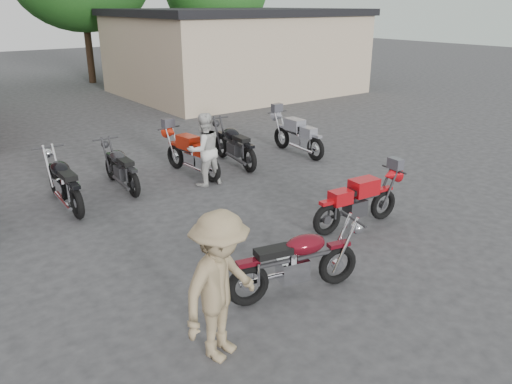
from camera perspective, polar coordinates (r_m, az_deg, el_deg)
ground at (r=8.27m, az=8.35°, el=-8.33°), size 90.00×90.00×0.00m
stucco_building at (r=24.37m, az=-2.40°, el=15.46°), size 10.00×8.00×3.50m
tree_3 at (r=32.04m, az=-4.53°, el=20.35°), size 6.08×6.08×7.60m
vintage_motorcycle at (r=7.21m, az=4.76°, el=-7.50°), size 2.11×1.10×1.17m
sportbike at (r=9.53m, az=11.63°, el=-0.78°), size 1.98×0.82×1.12m
helmet at (r=8.30m, az=4.22°, el=-7.12°), size 0.31×0.31×0.23m
person_light at (r=11.54m, az=-5.95°, el=4.84°), size 0.84×0.67×1.69m
person_tan at (r=5.85m, az=-4.07°, el=-10.76°), size 1.38×1.07×1.87m
row_bike_2 at (r=11.01m, az=-21.17°, el=1.40°), size 0.73×2.10×1.21m
row_bike_3 at (r=11.75m, az=-15.25°, el=3.01°), size 0.70×1.93×1.11m
row_bike_4 at (r=12.34m, az=-7.42°, el=4.56°), size 0.90×2.08×1.17m
row_bike_5 at (r=13.08m, az=-2.56°, el=5.72°), size 0.89×2.13×1.20m
row_bike_6 at (r=14.05m, az=4.73°, el=6.69°), size 0.72×2.06×1.18m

